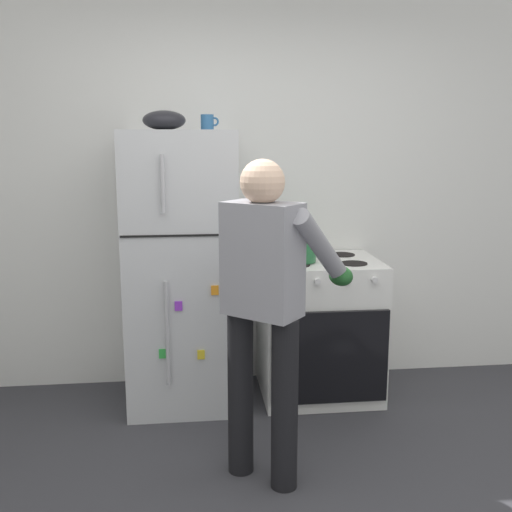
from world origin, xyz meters
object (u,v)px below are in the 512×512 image
refrigerator (181,270)px  stove_range (319,328)px  mixing_bowl (164,120)px  red_pot (298,251)px  coffee_mug (208,122)px  person_cook (267,293)px

refrigerator → stove_range: 0.99m
mixing_bowl → refrigerator: bearing=-0.2°
red_pot → coffee_mug: 0.98m
person_cook → mixing_bowl: bearing=117.6°
red_pot → coffee_mug: (-0.55, 0.10, 0.80)m
refrigerator → mixing_bowl: bearing=179.8°
stove_range → red_pot: size_ratio=2.74×
coffee_mug → person_cook: bearing=-76.7°
coffee_mug → mixing_bowl: 0.27m
stove_range → coffee_mug: size_ratio=8.22×
coffee_mug → mixing_bowl: bearing=-169.2°
coffee_mug → mixing_bowl: size_ratio=0.43×
refrigerator → mixing_bowl: mixing_bowl is taller
refrigerator → stove_range: bearing=-0.6°
person_cook → red_pot: 0.96m
refrigerator → red_pot: refrigerator is taller
stove_range → mixing_bowl: 1.66m
red_pot → mixing_bowl: (-0.82, 0.05, 0.81)m
person_cook → stove_range: bearing=63.4°
person_cook → mixing_bowl: mixing_bowl is taller
refrigerator → coffee_mug: bearing=15.4°
refrigerator → person_cook: size_ratio=1.09×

